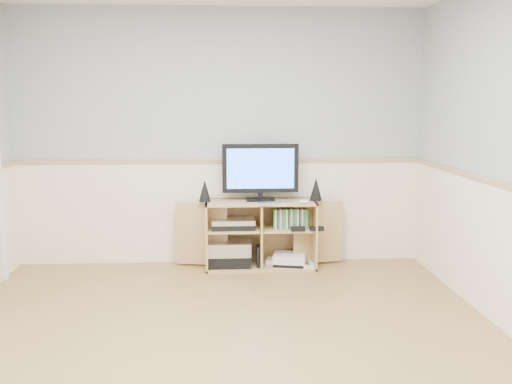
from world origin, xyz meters
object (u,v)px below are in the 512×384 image
media_cabinet (260,232)px  game_consoles (288,260)px  monitor (260,170)px  keyboard (274,203)px

media_cabinet → game_consoles: size_ratio=3.57×
monitor → game_consoles: (0.27, -0.06, -0.88)m
monitor → game_consoles: size_ratio=1.59×
media_cabinet → keyboard: 0.39m
keyboard → game_consoles: 0.62m
game_consoles → keyboard: bearing=-140.8°
monitor → keyboard: (0.12, -0.19, -0.29)m
game_consoles → media_cabinet: bearing=167.1°
keyboard → game_consoles: bearing=25.4°
monitor → keyboard: size_ratio=2.38×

